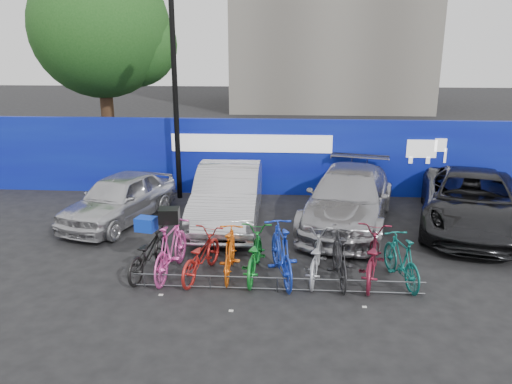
# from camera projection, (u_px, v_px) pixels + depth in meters

# --- Properties ---
(ground) EXTENTS (100.00, 100.00, 0.00)m
(ground) POSITION_uv_depth(u_px,v_px,m) (278.00, 277.00, 10.19)
(ground) COLOR black
(ground) RESTS_ON ground
(hoarding) EXTENTS (22.00, 0.18, 2.40)m
(hoarding) POSITION_uv_depth(u_px,v_px,m) (283.00, 157.00, 15.60)
(hoarding) COLOR #0A1195
(hoarding) RESTS_ON ground
(tree) EXTENTS (5.40, 5.20, 7.80)m
(tree) POSITION_uv_depth(u_px,v_px,m) (107.00, 32.00, 18.83)
(tree) COLOR #382314
(tree) RESTS_ON ground
(lamppost) EXTENTS (0.25, 0.50, 6.11)m
(lamppost) POSITION_uv_depth(u_px,v_px,m) (175.00, 91.00, 14.65)
(lamppost) COLOR black
(lamppost) RESTS_ON ground
(bike_rack) EXTENTS (5.60, 0.03, 0.30)m
(bike_rack) POSITION_uv_depth(u_px,v_px,m) (277.00, 284.00, 9.57)
(bike_rack) COLOR #595B60
(bike_rack) RESTS_ON ground
(car_0) EXTENTS (2.64, 4.14, 1.31)m
(car_0) POSITION_uv_depth(u_px,v_px,m) (120.00, 198.00, 13.26)
(car_0) COLOR #BBBBBF
(car_0) RESTS_ON ground
(car_1) EXTENTS (1.71, 4.68, 1.53)m
(car_1) POSITION_uv_depth(u_px,v_px,m) (228.00, 195.00, 13.17)
(car_1) COLOR #ABABAF
(car_1) RESTS_ON ground
(car_2) EXTENTS (3.19, 5.39, 1.46)m
(car_2) POSITION_uv_depth(u_px,v_px,m) (349.00, 198.00, 13.03)
(car_2) COLOR #9A9A9F
(car_2) RESTS_ON ground
(car_3) EXTENTS (3.67, 5.67, 1.45)m
(car_3) POSITION_uv_depth(u_px,v_px,m) (471.00, 201.00, 12.77)
(car_3) COLOR black
(car_3) RESTS_ON ground
(bike_0) EXTENTS (0.92, 1.88, 0.94)m
(bike_0) POSITION_uv_depth(u_px,v_px,m) (148.00, 252.00, 10.27)
(bike_0) COLOR black
(bike_0) RESTS_ON ground
(bike_1) EXTENTS (0.74, 1.96, 1.15)m
(bike_1) POSITION_uv_depth(u_px,v_px,m) (171.00, 249.00, 10.17)
(bike_1) COLOR #E747A6
(bike_1) RESTS_ON ground
(bike_2) EXTENTS (1.03, 1.87, 0.93)m
(bike_2) POSITION_uv_depth(u_px,v_px,m) (201.00, 255.00, 10.13)
(bike_2) COLOR #AA1F1B
(bike_2) RESTS_ON ground
(bike_3) EXTENTS (0.49, 1.69, 1.01)m
(bike_3) POSITION_uv_depth(u_px,v_px,m) (230.00, 252.00, 10.16)
(bike_3) COLOR #E45B0E
(bike_3) RESTS_ON ground
(bike_4) EXTENTS (0.73, 1.86, 0.96)m
(bike_4) POSITION_uv_depth(u_px,v_px,m) (254.00, 254.00, 10.15)
(bike_4) COLOR #137F26
(bike_4) RESTS_ON ground
(bike_5) EXTENTS (0.96, 2.04, 1.18)m
(bike_5) POSITION_uv_depth(u_px,v_px,m) (281.00, 252.00, 9.97)
(bike_5) COLOR #1836BD
(bike_5) RESTS_ON ground
(bike_6) EXTENTS (0.86, 1.85, 0.93)m
(bike_6) POSITION_uv_depth(u_px,v_px,m) (315.00, 256.00, 10.09)
(bike_6) COLOR #A5A7AC
(bike_6) RESTS_ON ground
(bike_7) EXTENTS (0.58, 1.75, 1.04)m
(bike_7) POSITION_uv_depth(u_px,v_px,m) (340.00, 258.00, 9.88)
(bike_7) COLOR black
(bike_7) RESTS_ON ground
(bike_8) EXTENTS (1.09, 2.05, 1.02)m
(bike_8) POSITION_uv_depth(u_px,v_px,m) (372.00, 256.00, 9.95)
(bike_8) COLOR maroon
(bike_8) RESTS_ON ground
(bike_9) EXTENTS (0.82, 1.73, 1.00)m
(bike_9) POSITION_uv_depth(u_px,v_px,m) (401.00, 259.00, 9.85)
(bike_9) COLOR #11655E
(bike_9) RESTS_ON ground
(cargo_crate) EXTENTS (0.45, 0.37, 0.28)m
(cargo_crate) POSITION_uv_depth(u_px,v_px,m) (146.00, 224.00, 10.10)
(cargo_crate) COLOR #0D32B7
(cargo_crate) RESTS_ON bike_0
(cargo_topcase) EXTENTS (0.43, 0.39, 0.29)m
(cargo_topcase) POSITION_uv_depth(u_px,v_px,m) (169.00, 215.00, 9.96)
(cargo_topcase) COLOR black
(cargo_topcase) RESTS_ON bike_1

